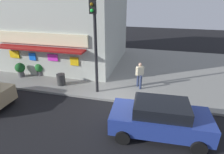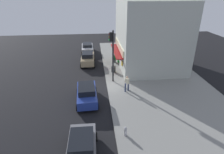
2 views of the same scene
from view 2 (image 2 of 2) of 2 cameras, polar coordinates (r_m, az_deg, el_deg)
The scene contains 13 objects.
ground_plane at distance 21.27m, azimuth -1.45°, elevation -3.28°, with size 55.91×55.91×0.00m, color black.
sidewalk at distance 22.38m, azimuth 13.60°, elevation -2.31°, with size 37.27×11.65×0.14m, color gray.
corner_building at distance 26.30m, azimuth 11.26°, elevation 12.31°, with size 9.34×8.88×8.74m.
traffic_light at distance 21.09m, azimuth 0.05°, elevation 7.95°, with size 0.32×0.58×5.90m.
fire_hydrant at distance 14.66m, azimuth 4.02°, elevation -15.76°, with size 0.46×0.22×0.76m.
trash_can at distance 24.80m, azimuth 0.45°, elevation 2.36°, with size 0.56×0.56×0.77m, color #2D2D2D.
pedestrian at distance 19.98m, azimuth 4.46°, elevation -1.75°, with size 0.55×0.57×1.73m.
potted_plant_by_doorway at distance 28.10m, azimuth 0.73°, elevation 5.64°, with size 0.71×0.71×1.07m.
potted_plant_by_window at distance 27.07m, azimuth 2.30°, elevation 4.62°, with size 0.67×0.67×0.95m.
parked_car_grey at distance 13.19m, azimuth -8.94°, elevation -19.91°, with size 4.03×2.04×1.57m.
parked_car_tan at distance 27.92m, azimuth -7.21°, elevation 5.58°, with size 4.26×2.09×1.74m.
parked_car_blue at distance 18.65m, azimuth -7.50°, elevation -4.87°, with size 4.39×2.20×1.65m.
parked_car_white at distance 33.26m, azimuth -7.32°, elevation 8.60°, with size 4.00×2.17×1.54m.
Camera 2 is at (18.69, -1.37, 10.06)m, focal length 30.76 mm.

